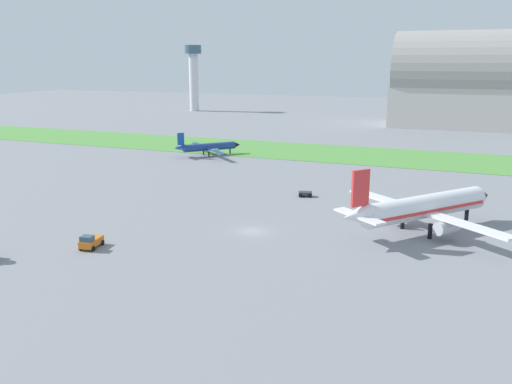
{
  "coord_description": "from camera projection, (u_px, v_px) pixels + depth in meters",
  "views": [
    {
      "loc": [
        28.86,
        -69.37,
        24.13
      ],
      "look_at": [
        -4.0,
        11.12,
        3.0
      ],
      "focal_mm": 38.06,
      "sensor_mm": 36.0,
      "label": 1
    }
  ],
  "objects": [
    {
      "name": "hangar_distant",
      "position": [
        468.0,
        83.0,
        197.02
      ],
      "size": [
        52.68,
        28.57,
        34.78
      ],
      "color": "#BCB7B2",
      "rests_on": "ground_plane"
    },
    {
      "name": "control_tower",
      "position": [
        194.0,
        72.0,
        262.4
      ],
      "size": [
        8.0,
        8.0,
        31.28
      ],
      "color": "silver",
      "rests_on": "ground_plane"
    },
    {
      "name": "airplane_midfield_jet",
      "position": [
        422.0,
        207.0,
        77.28
      ],
      "size": [
        24.44,
        24.83,
        10.37
      ],
      "rotation": [
        0.0,
        0.0,
        0.91
      ],
      "color": "white",
      "rests_on": "ground_plane"
    },
    {
      "name": "pushback_tug_midfield",
      "position": [
        91.0,
        241.0,
        71.44
      ],
      "size": [
        2.57,
        3.85,
        1.95
      ],
      "rotation": [
        0.0,
        0.0,
        4.88
      ],
      "color": "orange",
      "rests_on": "ground_plane"
    },
    {
      "name": "airplane_taxiing_turboprop",
      "position": [
        208.0,
        147.0,
        140.52
      ],
      "size": [
        16.88,
        15.3,
        6.39
      ],
      "rotation": [
        0.0,
        0.0,
        0.85
      ],
      "color": "navy",
      "rests_on": "ground_plane"
    },
    {
      "name": "grass_taxiway_strip",
      "position": [
        356.0,
        155.0,
        142.15
      ],
      "size": [
        360.0,
        28.0,
        0.08
      ],
      "primitive_type": "cube",
      "color": "#549342",
      "rests_on": "ground_plane"
    },
    {
      "name": "baggage_cart_near_gate",
      "position": [
        305.0,
        194.0,
        98.6
      ],
      "size": [
        2.79,
        2.38,
        0.9
      ],
      "rotation": [
        0.0,
        0.0,
        3.44
      ],
      "color": "#2D333D",
      "rests_on": "ground_plane"
    },
    {
      "name": "ground_plane",
      "position": [
        253.0,
        231.0,
        78.71
      ],
      "size": [
        600.0,
        600.0,
        0.0
      ],
      "primitive_type": "plane",
      "color": "gray"
    }
  ]
}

